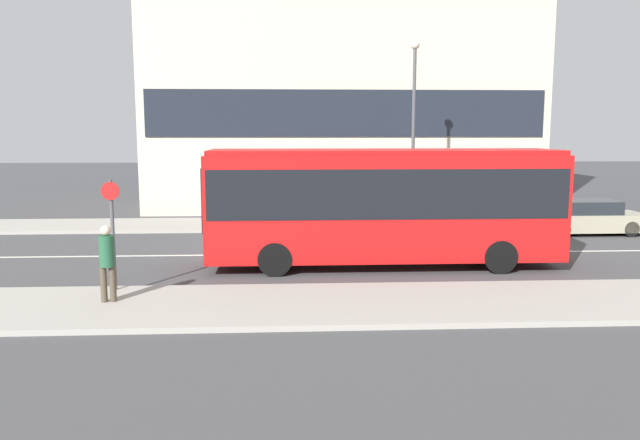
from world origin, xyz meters
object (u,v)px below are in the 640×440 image
street_lamp (414,115)px  city_bus (383,200)px  pedestrian_near_stop (107,258)px  parked_car_0 (587,218)px  bus_stop_sign (112,226)px

street_lamp → city_bus: bearing=-108.0°
pedestrian_near_stop → street_lamp: 15.01m
parked_car_0 → bus_stop_sign: bus_stop_sign is taller
pedestrian_near_stop → parked_car_0: bearing=22.7°
bus_stop_sign → street_lamp: street_lamp is taller
parked_car_0 → pedestrian_near_stop: size_ratio=2.43×
pedestrian_near_stop → bus_stop_sign: bearing=89.6°
city_bus → bus_stop_sign: size_ratio=3.80×
street_lamp → bus_stop_sign: bearing=-133.0°
city_bus → bus_stop_sign: bearing=-154.6°
parked_car_0 → bus_stop_sign: (-16.08, -8.41, 1.09)m
parked_car_0 → bus_stop_sign: size_ratio=1.58×
pedestrian_near_stop → bus_stop_sign: bus_stop_sign is taller
parked_car_0 → pedestrian_near_stop: pedestrian_near_stop is taller
city_bus → parked_car_0: city_bus is taller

